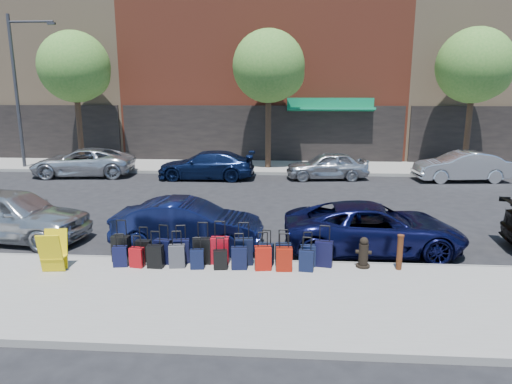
# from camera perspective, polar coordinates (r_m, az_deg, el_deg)

# --- Properties ---
(ground) EXTENTS (120.00, 120.00, 0.00)m
(ground) POSITION_cam_1_polar(r_m,az_deg,el_deg) (15.94, -1.77, -3.09)
(ground) COLOR black
(ground) RESTS_ON ground
(sidewalk_near) EXTENTS (60.00, 4.00, 0.15)m
(sidewalk_near) POSITION_cam_1_polar(r_m,az_deg,el_deg) (9.87, -5.58, -12.97)
(sidewalk_near) COLOR gray
(sidewalk_near) RESTS_ON ground
(sidewalk_far) EXTENTS (60.00, 4.00, 0.15)m
(sidewalk_far) POSITION_cam_1_polar(r_m,az_deg,el_deg) (25.67, 0.43, 3.16)
(sidewalk_far) COLOR gray
(sidewalk_far) RESTS_ON ground
(curb_near) EXTENTS (60.00, 0.08, 0.15)m
(curb_near) POSITION_cam_1_polar(r_m,az_deg,el_deg) (11.70, -3.95, -8.71)
(curb_near) COLOR gray
(curb_near) RESTS_ON ground
(curb_far) EXTENTS (60.00, 0.08, 0.15)m
(curb_far) POSITION_cam_1_polar(r_m,az_deg,el_deg) (23.68, 0.13, 2.35)
(curb_far) COLOR gray
(curb_far) RESTS_ON ground
(building_left) EXTENTS (15.00, 12.12, 16.00)m
(building_left) POSITION_cam_1_polar(r_m,az_deg,el_deg) (37.76, -24.95, 17.14)
(building_left) COLOR #8F7558
(building_left) RESTS_ON ground
(building_center) EXTENTS (17.00, 12.85, 20.00)m
(building_center) POSITION_cam_1_polar(r_m,az_deg,el_deg) (33.76, 1.36, 22.35)
(building_center) COLOR maroon
(building_center) RESTS_ON ground
(building_right) EXTENTS (15.00, 12.12, 18.00)m
(building_right) POSITION_cam_1_polar(r_m,az_deg,el_deg) (36.55, 28.81, 18.54)
(building_right) COLOR #8F7558
(building_right) RESTS_ON ground
(tree_left) EXTENTS (3.80, 3.80, 7.27)m
(tree_left) POSITION_cam_1_polar(r_m,az_deg,el_deg) (27.28, -21.45, 14.13)
(tree_left) COLOR black
(tree_left) RESTS_ON sidewalk_far
(tree_center) EXTENTS (3.80, 3.80, 7.27)m
(tree_center) POSITION_cam_1_polar(r_m,az_deg,el_deg) (24.80, 1.92, 15.20)
(tree_center) COLOR black
(tree_center) RESTS_ON sidewalk_far
(tree_right) EXTENTS (3.80, 3.80, 7.27)m
(tree_right) POSITION_cam_1_polar(r_m,az_deg,el_deg) (26.58, 25.90, 13.81)
(tree_right) COLOR black
(tree_right) RESTS_ON sidewalk_far
(streetlight) EXTENTS (2.59, 0.18, 8.00)m
(streetlight) POSITION_cam_1_polar(r_m,az_deg,el_deg) (28.01, -27.51, 11.99)
(streetlight) COLOR #333338
(streetlight) RESTS_ON sidewalk_far
(suitcase_front_0) EXTENTS (0.46, 0.28, 1.05)m
(suitcase_front_0) POSITION_cam_1_polar(r_m,az_deg,el_deg) (11.90, -16.48, -6.78)
(suitcase_front_0) COLOR black
(suitcase_front_0) RESTS_ON sidewalk_near
(suitcase_front_1) EXTENTS (0.37, 0.21, 0.88)m
(suitcase_front_1) POSITION_cam_1_polar(r_m,az_deg,el_deg) (11.76, -13.86, -7.13)
(suitcase_front_1) COLOR black
(suitcase_front_1) RESTS_ON sidewalk_near
(suitcase_front_2) EXTENTS (0.43, 0.29, 0.97)m
(suitcase_front_2) POSITION_cam_1_polar(r_m,az_deg,el_deg) (11.52, -11.50, -7.27)
(suitcase_front_2) COLOR black
(suitcase_front_2) RESTS_ON sidewalk_near
(suitcase_front_3) EXTENTS (0.43, 0.29, 0.95)m
(suitcase_front_3) POSITION_cam_1_polar(r_m,az_deg,el_deg) (11.48, -9.32, -7.29)
(suitcase_front_3) COLOR black
(suitcase_front_3) RESTS_ON sidewalk_near
(suitcase_front_4) EXTENTS (0.44, 0.25, 1.03)m
(suitcase_front_4) POSITION_cam_1_polar(r_m,az_deg,el_deg) (11.36, -6.67, -7.29)
(suitcase_front_4) COLOR black
(suitcase_front_4) RESTS_ON sidewalk_near
(suitcase_front_5) EXTENTS (0.45, 0.25, 1.06)m
(suitcase_front_5) POSITION_cam_1_polar(r_m,az_deg,el_deg) (11.31, -4.53, -7.28)
(suitcase_front_5) COLOR #9F0A16
(suitcase_front_5) RESTS_ON sidewalk_near
(suitcase_front_6) EXTENTS (0.47, 0.30, 1.05)m
(suitcase_front_6) POSITION_cam_1_polar(r_m,az_deg,el_deg) (11.21, -1.53, -7.44)
(suitcase_front_6) COLOR black
(suitcase_front_6) RESTS_ON sidewalk_near
(suitcase_front_7) EXTENTS (0.40, 0.26, 0.89)m
(suitcase_front_7) POSITION_cam_1_polar(r_m,az_deg,el_deg) (11.17, 1.23, -7.79)
(suitcase_front_7) COLOR black
(suitcase_front_7) RESTS_ON sidewalk_near
(suitcase_front_8) EXTENTS (0.39, 0.23, 0.90)m
(suitcase_front_8) POSITION_cam_1_polar(r_m,az_deg,el_deg) (11.17, 3.42, -7.80)
(suitcase_front_8) COLOR black
(suitcase_front_8) RESTS_ON sidewalk_near
(suitcase_front_9) EXTENTS (0.38, 0.24, 0.86)m
(suitcase_front_9) POSITION_cam_1_polar(r_m,az_deg,el_deg) (11.18, 6.49, -7.91)
(suitcase_front_9) COLOR black
(suitcase_front_9) RESTS_ON sidewalk_near
(suitcase_front_10) EXTENTS (0.45, 0.30, 1.01)m
(suitcase_front_10) POSITION_cam_1_polar(r_m,az_deg,el_deg) (11.23, 8.47, -7.63)
(suitcase_front_10) COLOR black
(suitcase_front_10) RESTS_ON sidewalk_near
(suitcase_back_0) EXTENTS (0.37, 0.25, 0.81)m
(suitcase_back_0) POSITION_cam_1_polar(r_m,az_deg,el_deg) (11.59, -16.60, -7.71)
(suitcase_back_0) COLOR black
(suitcase_back_0) RESTS_ON sidewalk_near
(suitcase_back_1) EXTENTS (0.35, 0.24, 0.78)m
(suitcase_back_1) POSITION_cam_1_polar(r_m,az_deg,el_deg) (11.44, -14.66, -7.90)
(suitcase_back_1) COLOR #9D0A0F
(suitcase_back_1) RESTS_ON sidewalk_near
(suitcase_back_2) EXTENTS (0.39, 0.24, 0.90)m
(suitcase_back_2) POSITION_cam_1_polar(r_m,az_deg,el_deg) (11.29, -12.46, -7.86)
(suitcase_back_2) COLOR black
(suitcase_back_2) RESTS_ON sidewalk_near
(suitcase_back_3) EXTENTS (0.40, 0.26, 0.90)m
(suitcase_back_3) POSITION_cam_1_polar(r_m,az_deg,el_deg) (11.21, -9.84, -7.90)
(suitcase_back_3) COLOR #3C3B41
(suitcase_back_3) RESTS_ON sidewalk_near
(suitcase_back_4) EXTENTS (0.34, 0.22, 0.77)m
(suitcase_back_4) POSITION_cam_1_polar(r_m,az_deg,el_deg) (11.07, -7.39, -8.31)
(suitcase_back_4) COLOR black
(suitcase_back_4) RESTS_ON sidewalk_near
(suitcase_back_5) EXTENTS (0.34, 0.23, 0.77)m
(suitcase_back_5) POSITION_cam_1_polar(r_m,az_deg,el_deg) (10.99, -4.47, -8.40)
(suitcase_back_5) COLOR black
(suitcase_back_5) RESTS_ON sidewalk_near
(suitcase_back_6) EXTENTS (0.39, 0.25, 0.87)m
(suitcase_back_6) POSITION_cam_1_polar(r_m,az_deg,el_deg) (10.97, -2.12, -8.24)
(suitcase_back_6) COLOR black
(suitcase_back_6) RESTS_ON sidewalk_near
(suitcase_back_7) EXTENTS (0.42, 0.28, 0.92)m
(suitcase_back_7) POSITION_cam_1_polar(r_m,az_deg,el_deg) (10.91, 0.88, -8.26)
(suitcase_back_7) COLOR #9E140A
(suitcase_back_7) RESTS_ON sidewalk_near
(suitcase_back_8) EXTENTS (0.39, 0.24, 0.91)m
(suitcase_back_8) POSITION_cam_1_polar(r_m,az_deg,el_deg) (10.88, 3.53, -8.38)
(suitcase_back_8) COLOR maroon
(suitcase_back_8) RESTS_ON sidewalk_near
(suitcase_back_9) EXTENTS (0.37, 0.24, 0.82)m
(suitcase_back_9) POSITION_cam_1_polar(r_m,az_deg,el_deg) (10.91, 6.30, -8.51)
(suitcase_back_9) COLOR black
(suitcase_back_9) RESTS_ON sidewalk_near
(fire_hydrant) EXTENTS (0.38, 0.34, 0.75)m
(fire_hydrant) POSITION_cam_1_polar(r_m,az_deg,el_deg) (11.34, 13.29, -7.47)
(fire_hydrant) COLOR black
(fire_hydrant) RESTS_ON sidewalk_near
(bollard) EXTENTS (0.16, 0.16, 0.85)m
(bollard) POSITION_cam_1_polar(r_m,az_deg,el_deg) (11.39, 17.53, -7.13)
(bollard) COLOR #38190C
(bollard) RESTS_ON sidewalk_near
(display_rack) EXTENTS (0.59, 0.64, 0.95)m
(display_rack) POSITION_cam_1_polar(r_m,az_deg,el_deg) (11.80, -24.00, -6.82)
(display_rack) COLOR yellow
(display_rack) RESTS_ON sidewalk_near
(car_near_0) EXTENTS (4.73, 2.40, 1.54)m
(car_near_0) POSITION_cam_1_polar(r_m,az_deg,el_deg) (15.10, -28.23, -2.51)
(car_near_0) COLOR #B7BBBF
(car_near_0) RESTS_ON ground
(car_near_1) EXTENTS (4.14, 1.52, 1.36)m
(car_near_1) POSITION_cam_1_polar(r_m,az_deg,el_deg) (12.84, -8.47, -4.01)
(car_near_1) COLOR #0D143C
(car_near_1) RESTS_ON ground
(car_near_2) EXTENTS (4.91, 2.42, 1.34)m
(car_near_2) POSITION_cam_1_polar(r_m,az_deg,el_deg) (12.80, 14.49, -4.37)
(car_near_2) COLOR #0C0F38
(car_near_2) RESTS_ON ground
(car_far_0) EXTENTS (5.29, 2.83, 1.41)m
(car_far_0) POSITION_cam_1_polar(r_m,az_deg,el_deg) (24.88, -20.83, 3.50)
(car_far_0) COLOR silver
(car_far_0) RESTS_ON ground
(car_far_1) EXTENTS (4.76, 1.95, 1.38)m
(car_far_1) POSITION_cam_1_polar(r_m,az_deg,el_deg) (22.61, -6.25, 3.36)
(car_far_1) COLOR #0D193D
(car_far_1) RESTS_ON ground
(car_far_2) EXTENTS (4.13, 2.02, 1.36)m
(car_far_2) POSITION_cam_1_polar(r_m,az_deg,el_deg) (22.72, 8.87, 3.30)
(car_far_2) COLOR silver
(car_far_2) RESTS_ON ground
(car_far_3) EXTENTS (4.50, 1.93, 1.44)m
(car_far_3) POSITION_cam_1_polar(r_m,az_deg,el_deg) (24.05, 24.27, 2.94)
(car_far_3) COLOR silver
(car_far_3) RESTS_ON ground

